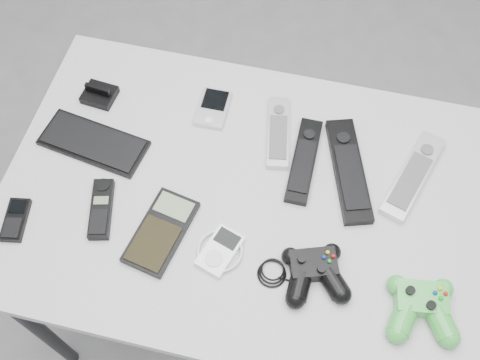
% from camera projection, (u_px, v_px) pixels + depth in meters
% --- Properties ---
extents(floor, '(3.50, 3.50, 0.00)m').
position_uv_depth(floor, '(266.00, 279.00, 1.93)').
color(floor, slate).
rests_on(floor, ground).
extents(desk, '(1.13, 0.72, 0.75)m').
position_uv_depth(desk, '(255.00, 211.00, 1.29)').
color(desk, '#99999B').
rests_on(desk, floor).
extents(pda_keyboard, '(0.26, 0.14, 0.02)m').
position_uv_depth(pda_keyboard, '(93.00, 142.00, 1.29)').
color(pda_keyboard, black).
rests_on(pda_keyboard, desk).
extents(dock_bracket, '(0.08, 0.07, 0.04)m').
position_uv_depth(dock_bracket, '(99.00, 92.00, 1.35)').
color(dock_bracket, black).
rests_on(dock_bracket, desk).
extents(pda, '(0.07, 0.11, 0.02)m').
position_uv_depth(pda, '(213.00, 108.00, 1.34)').
color(pda, '#BAB9C1').
rests_on(pda, desk).
extents(remote_silver_a, '(0.08, 0.20, 0.02)m').
position_uv_depth(remote_silver_a, '(278.00, 132.00, 1.30)').
color(remote_silver_a, '#BAB9C1').
rests_on(remote_silver_a, desk).
extents(remote_black_a, '(0.05, 0.22, 0.02)m').
position_uv_depth(remote_black_a, '(304.00, 160.00, 1.27)').
color(remote_black_a, black).
rests_on(remote_black_a, desk).
extents(remote_black_b, '(0.14, 0.27, 0.03)m').
position_uv_depth(remote_black_b, '(349.00, 170.00, 1.25)').
color(remote_black_b, black).
rests_on(remote_black_b, desk).
extents(remote_silver_b, '(0.13, 0.25, 0.02)m').
position_uv_depth(remote_silver_b, '(413.00, 175.00, 1.25)').
color(remote_silver_b, silver).
rests_on(remote_silver_b, desk).
extents(mobile_phone, '(0.06, 0.11, 0.02)m').
position_uv_depth(mobile_phone, '(15.00, 220.00, 1.20)').
color(mobile_phone, black).
rests_on(mobile_phone, desk).
extents(cordless_handset, '(0.08, 0.15, 0.02)m').
position_uv_depth(cordless_handset, '(101.00, 209.00, 1.21)').
color(cordless_handset, black).
rests_on(cordless_handset, desk).
extents(calculator, '(0.13, 0.20, 0.02)m').
position_uv_depth(calculator, '(161.00, 231.00, 1.18)').
color(calculator, black).
rests_on(calculator, desk).
extents(mp3_player, '(0.12, 0.13, 0.02)m').
position_uv_depth(mp3_player, '(220.00, 251.00, 1.16)').
color(mp3_player, white).
rests_on(mp3_player, desk).
extents(controller_black, '(0.26, 0.21, 0.05)m').
position_uv_depth(controller_black, '(314.00, 271.00, 1.13)').
color(controller_black, black).
rests_on(controller_black, desk).
extents(controller_green, '(0.16, 0.17, 0.05)m').
position_uv_depth(controller_green, '(422.00, 306.00, 1.09)').
color(controller_green, green).
rests_on(controller_green, desk).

